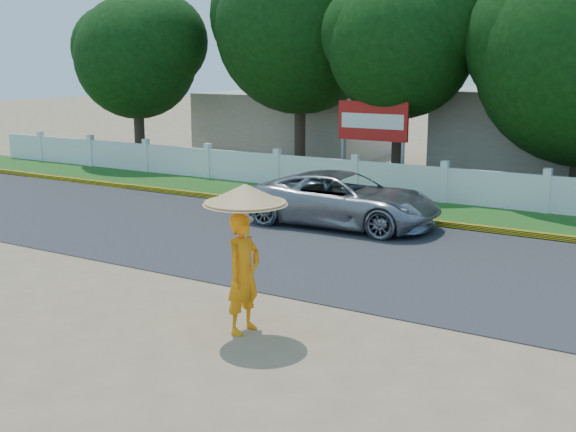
% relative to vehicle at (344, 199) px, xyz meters
% --- Properties ---
extents(ground, '(120.00, 120.00, 0.00)m').
position_rel_vehicle_xyz_m(ground, '(1.23, -6.87, -0.71)').
color(ground, '#9E8460').
rests_on(ground, ground).
extents(road, '(60.00, 7.00, 0.02)m').
position_rel_vehicle_xyz_m(road, '(1.23, -2.37, -0.70)').
color(road, '#38383A').
rests_on(road, ground).
extents(grass_verge, '(60.00, 3.50, 0.03)m').
position_rel_vehicle_xyz_m(grass_verge, '(1.23, 2.88, -0.69)').
color(grass_verge, '#2D601E').
rests_on(grass_verge, ground).
extents(curb, '(40.00, 0.18, 0.16)m').
position_rel_vehicle_xyz_m(curb, '(1.23, 1.18, -0.63)').
color(curb, yellow).
rests_on(curb, ground).
extents(fence, '(40.00, 0.10, 1.10)m').
position_rel_vehicle_xyz_m(fence, '(1.23, 4.33, -0.16)').
color(fence, silver).
rests_on(fence, ground).
extents(building_far, '(8.00, 5.00, 2.80)m').
position_rel_vehicle_xyz_m(building_far, '(-8.77, 12.13, 0.69)').
color(building_far, '#B7AD99').
rests_on(building_far, ground).
extents(vehicle, '(5.18, 2.58, 1.41)m').
position_rel_vehicle_xyz_m(vehicle, '(0.00, 0.00, 0.00)').
color(vehicle, gray).
rests_on(vehicle, ground).
extents(monk_with_parasol, '(1.33, 1.33, 2.42)m').
position_rel_vehicle_xyz_m(monk_with_parasol, '(2.10, -7.62, 0.87)').
color(monk_with_parasol, orange).
rests_on(monk_with_parasol, ground).
extents(billboard, '(2.50, 0.13, 2.95)m').
position_rel_vehicle_xyz_m(billboard, '(-1.69, 5.43, 1.43)').
color(billboard, gray).
rests_on(billboard, ground).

